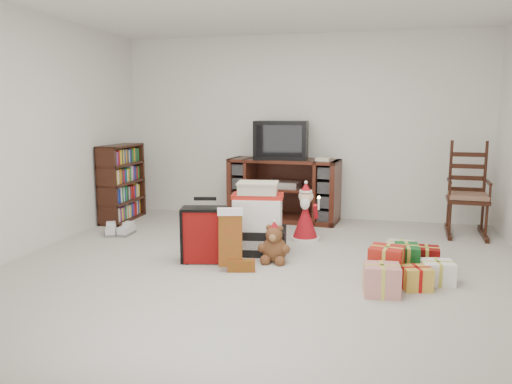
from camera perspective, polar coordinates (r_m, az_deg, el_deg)
room at (r=4.49m, az=0.73°, el=6.36°), size 5.01×5.01×2.51m
tv_stand at (r=6.77m, az=3.20°, el=0.26°), size 1.52×0.68×0.84m
bookshelf at (r=7.00m, az=-15.09°, el=0.87°), size 0.28×0.84×1.03m
rocking_chair at (r=6.53m, az=22.92°, el=-0.98°), size 0.52×0.81×1.17m
gift_pile at (r=5.22m, az=0.21°, el=-3.53°), size 0.63×0.49×0.73m
red_suitcase at (r=4.94m, az=-5.90°, el=-4.84°), size 0.46×0.30×0.64m
stocking at (r=4.66m, az=-2.94°, el=-5.40°), size 0.30×0.18×0.60m
teddy_bear at (r=4.94m, az=2.12°, el=-6.18°), size 0.25×0.22×0.37m
santa_figurine at (r=5.74m, az=5.66°, el=-3.03°), size 0.33×0.31×0.68m
mrs_claus_figurine at (r=5.82m, az=0.50°, el=-3.10°), size 0.29×0.28×0.60m
sneaker_pair at (r=6.24m, az=-15.43°, el=-4.28°), size 0.37×0.31×0.10m
gift_cluster at (r=4.65m, az=16.99°, el=-8.04°), size 0.73×1.07×0.25m
crt_television at (r=6.69m, az=2.91°, el=5.96°), size 0.72×0.54×0.51m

